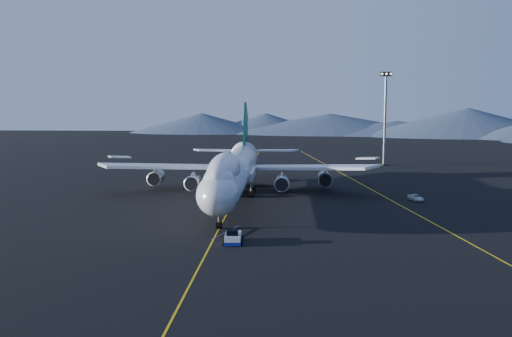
{
  "coord_description": "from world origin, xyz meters",
  "views": [
    {
      "loc": [
        10.31,
        -112.98,
        19.98
      ],
      "look_at": [
        4.26,
        2.11,
        6.0
      ],
      "focal_mm": 40.0,
      "sensor_mm": 36.0,
      "label": 1
    }
  ],
  "objects_px": {
    "pushback_tug": "(233,238)",
    "floodlight_mast": "(385,118)",
    "service_van": "(416,198)",
    "boeing_747": "(234,171)"
  },
  "relations": [
    {
      "from": "boeing_747",
      "to": "floodlight_mast",
      "type": "distance_m",
      "value": 74.06
    },
    {
      "from": "pushback_tug",
      "to": "floodlight_mast",
      "type": "relative_size",
      "value": 0.17
    },
    {
      "from": "service_van",
      "to": "boeing_747",
      "type": "bearing_deg",
      "value": 167.38
    },
    {
      "from": "service_van",
      "to": "floodlight_mast",
      "type": "distance_m",
      "value": 63.1
    },
    {
      "from": "pushback_tug",
      "to": "service_van",
      "type": "bearing_deg",
      "value": 44.33
    },
    {
      "from": "floodlight_mast",
      "to": "boeing_747",
      "type": "bearing_deg",
      "value": -123.14
    },
    {
      "from": "pushback_tug",
      "to": "service_van",
      "type": "distance_m",
      "value": 48.52
    },
    {
      "from": "pushback_tug",
      "to": "floodlight_mast",
      "type": "bearing_deg",
      "value": 66.43
    },
    {
      "from": "floodlight_mast",
      "to": "pushback_tug",
      "type": "bearing_deg",
      "value": -111.02
    },
    {
      "from": "pushback_tug",
      "to": "floodlight_mast",
      "type": "xyz_separation_m",
      "value": [
        37.22,
        96.88,
        13.67
      ]
    }
  ]
}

